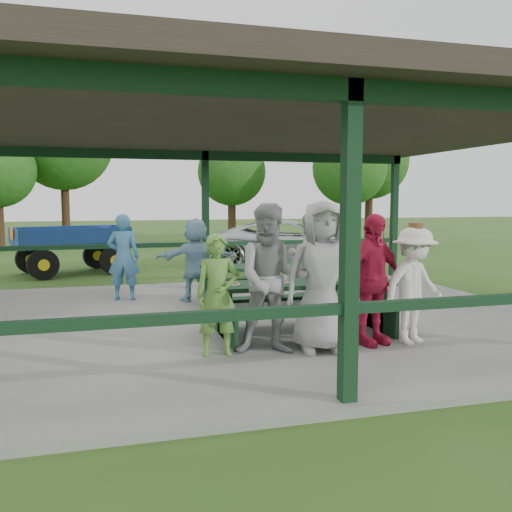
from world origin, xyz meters
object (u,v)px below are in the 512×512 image
object	(u,v)px
spectator_grey	(307,254)
pickup_truck	(291,243)
picnic_table_near	(302,300)
picnic_table_far	(270,281)
contestant_grey_mid	(322,276)
spectator_lblue	(196,259)
contestant_red	(372,280)
contestant_white_fedora	(414,285)
contestant_green	(218,295)
farm_trailer	(72,249)
spectator_blue	(123,257)
contestant_grey_left	(272,279)

from	to	relation	value
spectator_grey	pickup_truck	world-z (taller)	spectator_grey
picnic_table_near	spectator_grey	xyz separation A→B (m)	(1.20, 2.95, 0.34)
picnic_table_far	contestant_grey_mid	xyz separation A→B (m)	(-0.22, -2.94, 0.49)
picnic_table_near	spectator_lblue	distance (m)	3.11
contestant_red	spectator_grey	xyz separation A→B (m)	(0.53, 3.77, -0.05)
picnic_table_far	contestant_white_fedora	size ratio (longest dim) A/B	1.50
contestant_green	contestant_grey_mid	world-z (taller)	contestant_grey_mid
spectator_grey	farm_trailer	size ratio (longest dim) A/B	0.42
spectator_blue	pickup_truck	distance (m)	7.25
contestant_green	farm_trailer	size ratio (longest dim) A/B	0.38
spectator_lblue	farm_trailer	world-z (taller)	spectator_lblue
contestant_grey_mid	farm_trailer	xyz separation A→B (m)	(-3.52, 9.17, -0.38)
contestant_grey_mid	contestant_red	xyz separation A→B (m)	(0.76, 0.12, -0.09)
contestant_grey_left	spectator_grey	bearing A→B (deg)	74.67
contestant_grey_left	contestant_white_fedora	xyz separation A→B (m)	(1.96, -0.06, -0.15)
contestant_grey_left	pickup_truck	world-z (taller)	contestant_grey_left
contestant_red	spectator_grey	world-z (taller)	contestant_red
picnic_table_near	contestant_grey_left	world-z (taller)	contestant_grey_left
spectator_grey	farm_trailer	bearing A→B (deg)	-52.82
contestant_green	pickup_truck	distance (m)	10.11
contestant_white_fedora	contestant_grey_mid	bearing A→B (deg)	165.34
contestant_grey_mid	contestant_white_fedora	world-z (taller)	contestant_grey_mid
contestant_grey_left	picnic_table_far	bearing A→B (deg)	84.93
spectator_lblue	spectator_blue	bearing A→B (deg)	-23.19
spectator_blue	picnic_table_far	bearing A→B (deg)	162.68
picnic_table_far	contestant_red	size ratio (longest dim) A/B	1.39
contestant_grey_mid	picnic_table_far	bearing A→B (deg)	92.05
picnic_table_far	spectator_grey	distance (m)	1.47
contestant_green	contestant_grey_left	xyz separation A→B (m)	(0.67, -0.10, 0.19)
contestant_green	spectator_blue	bearing A→B (deg)	109.44
contestant_red	spectator_grey	distance (m)	3.80
contestant_grey_left	farm_trailer	world-z (taller)	contestant_grey_left
contestant_grey_left	farm_trailer	xyz separation A→B (m)	(-2.89, 9.09, -0.36)
picnic_table_far	contestant_grey_left	world-z (taller)	contestant_grey_left
spectator_grey	farm_trailer	distance (m)	7.14
pickup_truck	contestant_white_fedora	bearing A→B (deg)	-172.18
contestant_grey_mid	spectator_grey	size ratio (longest dim) A/B	1.17
picnic_table_near	spectator_grey	distance (m)	3.20
spectator_lblue	pickup_truck	xyz separation A→B (m)	(3.83, 5.55, -0.20)
picnic_table_near	contestant_white_fedora	world-z (taller)	contestant_white_fedora
spectator_blue	farm_trailer	xyz separation A→B (m)	(-1.22, 4.88, -0.25)
picnic_table_near	pickup_truck	bearing A→B (deg)	71.91
spectator_grey	contestant_grey_left	bearing A→B (deg)	58.15
spectator_blue	spectator_grey	bearing A→B (deg)	-175.47
contestant_green	pickup_truck	world-z (taller)	contestant_green
picnic_table_far	farm_trailer	xyz separation A→B (m)	(-3.73, 6.23, 0.11)
spectator_blue	contestant_grey_left	bearing A→B (deg)	122.44
picnic_table_near	spectator_blue	bearing A→B (deg)	125.51
spectator_blue	farm_trailer	world-z (taller)	spectator_blue
contestant_grey_left	contestant_red	world-z (taller)	contestant_grey_left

